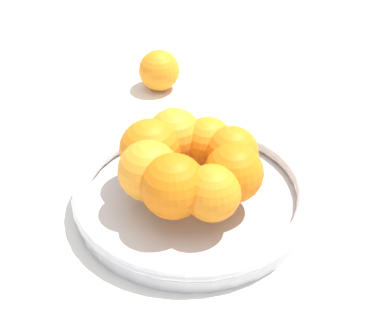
% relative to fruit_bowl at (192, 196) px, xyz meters
% --- Properties ---
extents(ground_plane, '(4.00, 4.00, 0.00)m').
position_rel_fruit_bowl_xyz_m(ground_plane, '(0.00, 0.00, -0.02)').
color(ground_plane, silver).
extents(fruit_bowl, '(0.30, 0.30, 0.04)m').
position_rel_fruit_bowl_xyz_m(fruit_bowl, '(0.00, 0.00, 0.00)').
color(fruit_bowl, silver).
rests_on(fruit_bowl, ground_plane).
extents(orange_pile, '(0.18, 0.19, 0.08)m').
position_rel_fruit_bowl_xyz_m(orange_pile, '(0.01, -0.00, 0.05)').
color(orange_pile, orange).
rests_on(orange_pile, fruit_bowl).
extents(stray_orange, '(0.07, 0.07, 0.07)m').
position_rel_fruit_bowl_xyz_m(stray_orange, '(0.01, -0.30, 0.01)').
color(stray_orange, orange).
rests_on(stray_orange, ground_plane).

